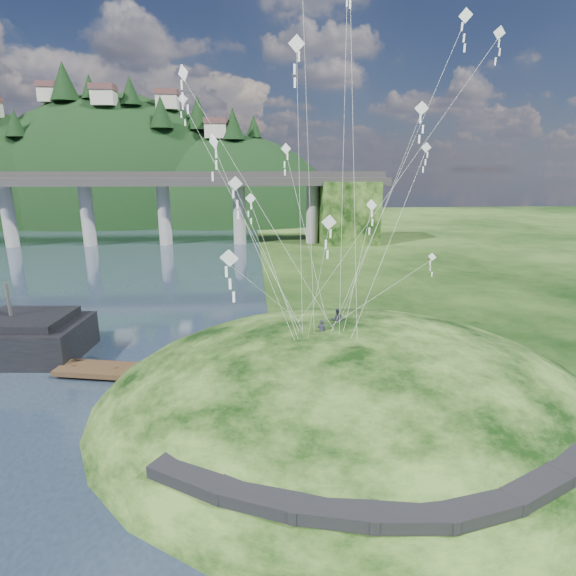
{
  "coord_description": "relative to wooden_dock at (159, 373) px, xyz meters",
  "views": [
    {
      "loc": [
        1.38,
        -25.74,
        15.44
      ],
      "look_at": [
        4.0,
        6.0,
        7.0
      ],
      "focal_mm": 28.0,
      "sensor_mm": 36.0,
      "label": 1
    }
  ],
  "objects": [
    {
      "name": "kite_flyers",
      "position": [
        12.92,
        -2.24,
        5.3
      ],
      "size": [
        2.28,
        2.75,
        1.8
      ],
      "color": "#23262F",
      "rests_on": "ground"
    },
    {
      "name": "grass_hill",
      "position": [
        13.84,
        -4.21,
        -2.0
      ],
      "size": [
        36.0,
        32.0,
        13.0
      ],
      "color": "black",
      "rests_on": "ground"
    },
    {
      "name": "ground",
      "position": [
        5.84,
        -6.21,
        -0.5
      ],
      "size": [
        320.0,
        320.0,
        0.0
      ],
      "primitive_type": "plane",
      "color": "black",
      "rests_on": "ground"
    },
    {
      "name": "bridge",
      "position": [
        -20.62,
        63.86,
        9.2
      ],
      "size": [
        160.0,
        11.0,
        15.0
      ],
      "color": "#2D2B2B",
      "rests_on": "ground"
    },
    {
      "name": "kite_swarm",
      "position": [
        11.52,
        -4.22,
        17.61
      ],
      "size": [
        20.21,
        16.96,
        20.75
      ],
      "color": "white",
      "rests_on": "ground"
    },
    {
      "name": "footpath",
      "position": [
        13.3,
        -15.95,
        1.58
      ],
      "size": [
        22.29,
        5.84,
        0.83
      ],
      "color": "black",
      "rests_on": "ground"
    },
    {
      "name": "wooden_dock",
      "position": [
        0.0,
        0.0,
        0.0
      ],
      "size": [
        16.13,
        5.71,
        1.14
      ],
      "color": "#332315",
      "rests_on": "ground"
    },
    {
      "name": "far_ridge",
      "position": [
        -37.74,
        115.97,
        -7.94
      ],
      "size": [
        153.0,
        70.0,
        94.5
      ],
      "color": "black",
      "rests_on": "ground"
    }
  ]
}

